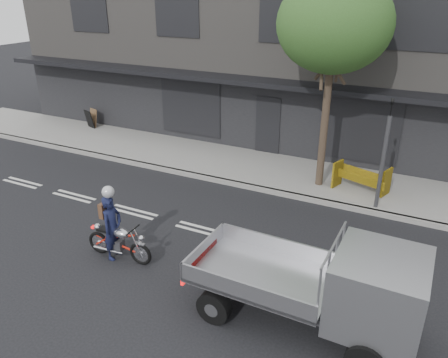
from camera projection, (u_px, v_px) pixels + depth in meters
ground at (202, 230)px, 12.35m from camera, size 80.00×80.00×0.00m
sidewalk at (264, 170)px, 16.16m from camera, size 32.00×3.20×0.15m
kerb at (246, 186)px, 14.85m from camera, size 32.00×0.20×0.15m
building_main at (320, 40)px, 19.94m from camera, size 26.00×10.00×8.00m
street_tree at (334, 25)px, 12.72m from camera, size 3.40×3.40×6.74m
traffic_light_pole at (383, 161)px, 12.70m from camera, size 0.12×0.12×3.50m
motorcycle at (119, 241)px, 10.89m from camera, size 1.88×0.55×0.97m
rider at (112, 228)px, 10.81m from camera, size 0.43×0.63×1.70m
flatbed_ute at (354, 289)px, 8.13m from camera, size 4.50×1.93×2.07m
construction_barrier at (360, 180)px, 13.97m from camera, size 1.80×1.18×0.94m
sandwich_board at (89, 119)px, 20.39m from camera, size 0.61×0.50×0.84m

